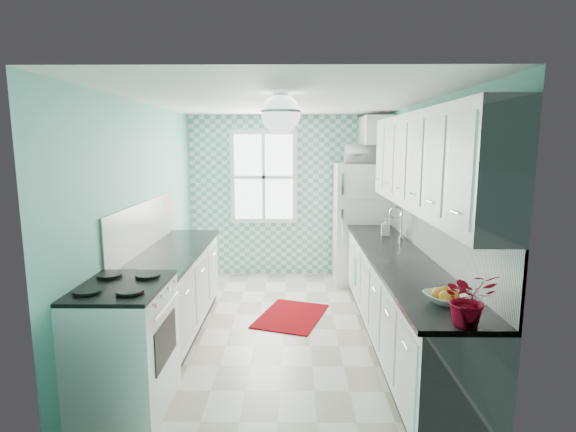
{
  "coord_description": "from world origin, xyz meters",
  "views": [
    {
      "loc": [
        0.11,
        -4.79,
        2.07
      ],
      "look_at": [
        0.05,
        0.25,
        1.25
      ],
      "focal_mm": 28.0,
      "sensor_mm": 36.0,
      "label": 1
    }
  ],
  "objects_px": {
    "fridge": "(360,223)",
    "stove": "(123,346)",
    "potted_plant": "(468,299)",
    "microwave": "(362,154)",
    "sink": "(386,241)",
    "ceiling_light": "(281,114)",
    "fruit_bowl": "(445,298)"
  },
  "relations": [
    {
      "from": "fridge",
      "to": "stove",
      "type": "height_order",
      "value": "fridge"
    },
    {
      "from": "fridge",
      "to": "potted_plant",
      "type": "relative_size",
      "value": 5.09
    },
    {
      "from": "potted_plant",
      "to": "microwave",
      "type": "relative_size",
      "value": 0.7
    },
    {
      "from": "fridge",
      "to": "stove",
      "type": "distance_m",
      "value": 4.08
    },
    {
      "from": "sink",
      "to": "ceiling_light",
      "type": "bearing_deg",
      "value": -135.96
    },
    {
      "from": "stove",
      "to": "sink",
      "type": "xyz_separation_m",
      "value": [
        2.4,
        1.95,
        0.41
      ]
    },
    {
      "from": "sink",
      "to": "potted_plant",
      "type": "height_order",
      "value": "sink"
    },
    {
      "from": "ceiling_light",
      "to": "sink",
      "type": "relative_size",
      "value": 0.66
    },
    {
      "from": "sink",
      "to": "potted_plant",
      "type": "xyz_separation_m",
      "value": [
        -0.0,
        -2.5,
        0.18
      ]
    },
    {
      "from": "fridge",
      "to": "potted_plant",
      "type": "height_order",
      "value": "fridge"
    },
    {
      "from": "fruit_bowl",
      "to": "potted_plant",
      "type": "relative_size",
      "value": 0.8
    },
    {
      "from": "potted_plant",
      "to": "microwave",
      "type": "bearing_deg",
      "value": 91.32
    },
    {
      "from": "fridge",
      "to": "microwave",
      "type": "distance_m",
      "value": 1.03
    },
    {
      "from": "ceiling_light",
      "to": "microwave",
      "type": "height_order",
      "value": "ceiling_light"
    },
    {
      "from": "stove",
      "to": "microwave",
      "type": "bearing_deg",
      "value": 54.14
    },
    {
      "from": "fridge",
      "to": "sink",
      "type": "xyz_separation_m",
      "value": [
        0.09,
        -1.39,
        0.04
      ]
    },
    {
      "from": "sink",
      "to": "microwave",
      "type": "distance_m",
      "value": 1.71
    },
    {
      "from": "stove",
      "to": "ceiling_light",
      "type": "bearing_deg",
      "value": 30.91
    },
    {
      "from": "fridge",
      "to": "microwave",
      "type": "relative_size",
      "value": 3.55
    },
    {
      "from": "potted_plant",
      "to": "fruit_bowl",
      "type": "bearing_deg",
      "value": 90.0
    },
    {
      "from": "potted_plant",
      "to": "stove",
      "type": "bearing_deg",
      "value": 166.93
    },
    {
      "from": "ceiling_light",
      "to": "stove",
      "type": "distance_m",
      "value": 2.29
    },
    {
      "from": "stove",
      "to": "fruit_bowl",
      "type": "relative_size",
      "value": 3.56
    },
    {
      "from": "stove",
      "to": "microwave",
      "type": "relative_size",
      "value": 2.0
    },
    {
      "from": "fruit_bowl",
      "to": "potted_plant",
      "type": "bearing_deg",
      "value": -90.0
    },
    {
      "from": "fridge",
      "to": "sink",
      "type": "bearing_deg",
      "value": -88.55
    },
    {
      "from": "sink",
      "to": "fruit_bowl",
      "type": "bearing_deg",
      "value": -90.85
    },
    {
      "from": "sink",
      "to": "fruit_bowl",
      "type": "relative_size",
      "value": 1.89
    },
    {
      "from": "ceiling_light",
      "to": "fruit_bowl",
      "type": "xyz_separation_m",
      "value": [
        1.2,
        -0.91,
        -1.35
      ]
    },
    {
      "from": "stove",
      "to": "fruit_bowl",
      "type": "bearing_deg",
      "value": -4.85
    },
    {
      "from": "stove",
      "to": "potted_plant",
      "type": "relative_size",
      "value": 2.86
    },
    {
      "from": "ceiling_light",
      "to": "microwave",
      "type": "relative_size",
      "value": 0.7
    }
  ]
}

